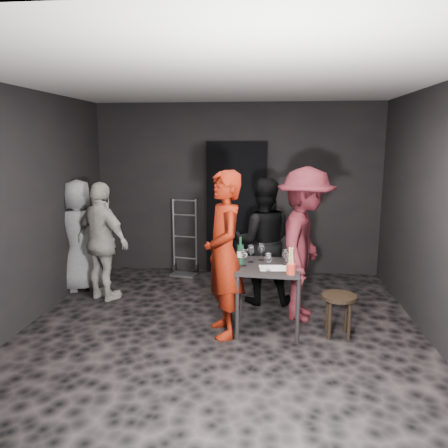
# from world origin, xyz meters

# --- Properties ---
(floor) EXTENTS (4.50, 5.00, 0.02)m
(floor) POSITION_xyz_m (0.00, 0.00, 0.00)
(floor) COLOR black
(floor) RESTS_ON ground
(ceiling) EXTENTS (4.50, 5.00, 0.02)m
(ceiling) POSITION_xyz_m (0.00, 0.00, 2.70)
(ceiling) COLOR silver
(ceiling) RESTS_ON ground
(wall_back) EXTENTS (4.50, 0.04, 2.70)m
(wall_back) POSITION_xyz_m (0.00, 2.50, 1.35)
(wall_back) COLOR black
(wall_back) RESTS_ON ground
(wall_front) EXTENTS (4.50, 0.04, 2.70)m
(wall_front) POSITION_xyz_m (0.00, -2.50, 1.35)
(wall_front) COLOR black
(wall_front) RESTS_ON ground
(wall_left) EXTENTS (0.04, 5.00, 2.70)m
(wall_left) POSITION_xyz_m (-2.25, 0.00, 1.35)
(wall_left) COLOR black
(wall_left) RESTS_ON ground
(wall_right) EXTENTS (0.04, 5.00, 2.70)m
(wall_right) POSITION_xyz_m (2.25, 0.00, 1.35)
(wall_right) COLOR black
(wall_right) RESTS_ON ground
(doorway) EXTENTS (0.95, 0.10, 2.10)m
(doorway) POSITION_xyz_m (0.00, 2.44, 1.05)
(doorway) COLOR black
(doorway) RESTS_ON ground
(wallbox_upper) EXTENTS (0.12, 0.06, 0.12)m
(wallbox_upper) POSITION_xyz_m (0.85, 2.45, 1.45)
(wallbox_upper) COLOR #B7B7B2
(wallbox_upper) RESTS_ON wall_back
(wallbox_lower) EXTENTS (0.10, 0.06, 0.14)m
(wallbox_lower) POSITION_xyz_m (1.05, 2.45, 1.40)
(wallbox_lower) COLOR #B7B7B2
(wallbox_lower) RESTS_ON wall_back
(hand_truck) EXTENTS (0.40, 0.34, 1.21)m
(hand_truck) POSITION_xyz_m (-0.81, 2.23, 0.22)
(hand_truck) COLOR #B2B2B7
(hand_truck) RESTS_ON floor
(tasting_table) EXTENTS (0.72, 0.72, 0.75)m
(tasting_table) POSITION_xyz_m (0.51, 0.28, 0.65)
(tasting_table) COLOR black
(tasting_table) RESTS_ON floor
(stool) EXTENTS (0.38, 0.38, 0.47)m
(stool) POSITION_xyz_m (1.29, 0.17, 0.38)
(stool) COLOR black
(stool) RESTS_ON floor
(server_red) EXTENTS (0.75, 0.92, 2.19)m
(server_red) POSITION_xyz_m (0.04, 0.11, 1.09)
(server_red) COLOR maroon
(server_red) RESTS_ON floor
(woman_black) EXTENTS (0.91, 0.53, 1.81)m
(woman_black) POSITION_xyz_m (0.44, 1.13, 0.90)
(woman_black) COLOR black
(woman_black) RESTS_ON floor
(man_maroon) EXTENTS (0.96, 1.53, 2.21)m
(man_maroon) POSITION_xyz_m (0.94, 0.65, 1.10)
(man_maroon) COLOR #54181F
(man_maroon) RESTS_ON floor
(bystander_cream) EXTENTS (1.09, 0.89, 1.68)m
(bystander_cream) POSITION_xyz_m (-1.67, 1.01, 0.84)
(bystander_cream) COLOR beige
(bystander_cream) RESTS_ON floor
(bystander_grey) EXTENTS (0.94, 0.80, 1.68)m
(bystander_grey) POSITION_xyz_m (-2.14, 1.35, 0.84)
(bystander_grey) COLOR gray
(bystander_grey) RESTS_ON floor
(tasting_mat) EXTENTS (0.35, 0.25, 0.00)m
(tasting_mat) POSITION_xyz_m (0.59, 0.17, 0.75)
(tasting_mat) COLOR white
(tasting_mat) RESTS_ON tasting_table
(wine_glass_a) EXTENTS (0.10, 0.10, 0.20)m
(wine_glass_a) POSITION_xyz_m (0.25, 0.23, 0.85)
(wine_glass_a) COLOR white
(wine_glass_a) RESTS_ON tasting_table
(wine_glass_b) EXTENTS (0.10, 0.10, 0.22)m
(wine_glass_b) POSITION_xyz_m (0.32, 0.39, 0.86)
(wine_glass_b) COLOR white
(wine_glass_b) RESTS_ON tasting_table
(wine_glass_c) EXTENTS (0.09, 0.09, 0.22)m
(wine_glass_c) POSITION_xyz_m (0.43, 0.48, 0.86)
(wine_glass_c) COLOR white
(wine_glass_c) RESTS_ON tasting_table
(wine_glass_d) EXTENTS (0.08, 0.08, 0.21)m
(wine_glass_d) POSITION_xyz_m (0.51, 0.08, 0.85)
(wine_glass_d) COLOR white
(wine_glass_d) RESTS_ON tasting_table
(wine_glass_e) EXTENTS (0.10, 0.10, 0.20)m
(wine_glass_e) POSITION_xyz_m (0.73, 0.10, 0.85)
(wine_glass_e) COLOR white
(wine_glass_e) RESTS_ON tasting_table
(wine_glass_f) EXTENTS (0.09, 0.09, 0.20)m
(wine_glass_f) POSITION_xyz_m (0.70, 0.29, 0.85)
(wine_glass_f) COLOR white
(wine_glass_f) RESTS_ON tasting_table
(wine_bottle) EXTENTS (0.08, 0.08, 0.32)m
(wine_bottle) POSITION_xyz_m (0.20, 0.28, 0.87)
(wine_bottle) COLOR #133220
(wine_bottle) RESTS_ON tasting_table
(breadstick_cup) EXTENTS (0.10, 0.10, 0.30)m
(breadstick_cup) POSITION_xyz_m (0.75, -0.03, 0.89)
(breadstick_cup) COLOR red
(breadstick_cup) RESTS_ON tasting_table
(reserved_card) EXTENTS (0.11, 0.14, 0.09)m
(reserved_card) POSITION_xyz_m (0.78, 0.25, 0.80)
(reserved_card) COLOR white
(reserved_card) RESTS_ON tasting_table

